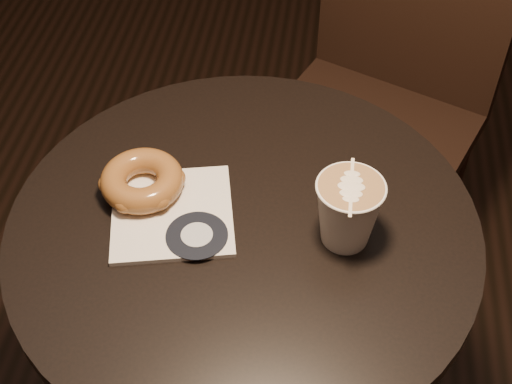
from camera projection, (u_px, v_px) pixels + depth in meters
cafe_table at (245, 300)px, 1.19m from camera, size 0.70×0.70×0.75m
chair at (391, 68)px, 1.54m from camera, size 0.56×0.56×1.08m
pastry_bag at (172, 213)px, 1.06m from camera, size 0.21×0.21×0.01m
doughnut at (142, 180)px, 1.07m from camera, size 0.13×0.13×0.04m
latte_cup at (348, 213)px, 0.99m from camera, size 0.10×0.10×0.11m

